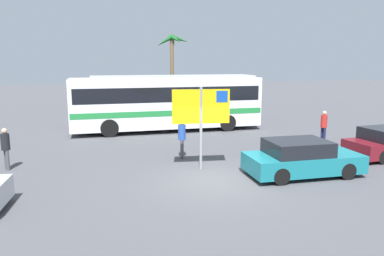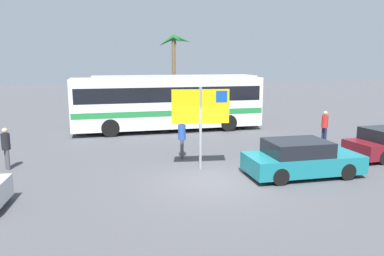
{
  "view_description": "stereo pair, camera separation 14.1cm",
  "coord_description": "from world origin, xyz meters",
  "px_view_note": "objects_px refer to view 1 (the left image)",
  "views": [
    {
      "loc": [
        -4.08,
        -11.86,
        4.13
      ],
      "look_at": [
        -0.06,
        3.36,
        1.3
      ],
      "focal_mm": 34.74,
      "sensor_mm": 36.0,
      "label": 1
    },
    {
      "loc": [
        -3.94,
        -11.9,
        4.13
      ],
      "look_at": [
        -0.06,
        3.36,
        1.3
      ],
      "focal_mm": 34.74,
      "sensor_mm": 36.0,
      "label": 2
    }
  ],
  "objects_px": {
    "ferry_sign": "(202,110)",
    "pedestrian_near_sign": "(6,146)",
    "pedestrian_crossing_lot": "(182,136)",
    "car_teal": "(301,158)",
    "pedestrian_by_bus": "(324,124)",
    "bus_rear_coach": "(174,96)",
    "bus_front_coach": "(167,101)"
  },
  "relations": [
    {
      "from": "ferry_sign",
      "to": "pedestrian_near_sign",
      "type": "height_order",
      "value": "ferry_sign"
    },
    {
      "from": "pedestrian_crossing_lot",
      "to": "pedestrian_near_sign",
      "type": "xyz_separation_m",
      "value": [
        -6.93,
        0.01,
        -0.04
      ]
    },
    {
      "from": "ferry_sign",
      "to": "pedestrian_near_sign",
      "type": "relative_size",
      "value": 1.96
    },
    {
      "from": "ferry_sign",
      "to": "pedestrian_near_sign",
      "type": "distance_m",
      "value": 7.64
    },
    {
      "from": "car_teal",
      "to": "pedestrian_by_bus",
      "type": "bearing_deg",
      "value": 50.04
    },
    {
      "from": "bus_rear_coach",
      "to": "pedestrian_crossing_lot",
      "type": "bearing_deg",
      "value": -100.05
    },
    {
      "from": "ferry_sign",
      "to": "pedestrian_crossing_lot",
      "type": "bearing_deg",
      "value": 108.43
    },
    {
      "from": "bus_front_coach",
      "to": "pedestrian_by_bus",
      "type": "relative_size",
      "value": 6.74
    },
    {
      "from": "bus_front_coach",
      "to": "pedestrian_near_sign",
      "type": "distance_m",
      "value": 10.11
    },
    {
      "from": "bus_rear_coach",
      "to": "car_teal",
      "type": "relative_size",
      "value": 2.67
    },
    {
      "from": "pedestrian_crossing_lot",
      "to": "pedestrian_by_bus",
      "type": "xyz_separation_m",
      "value": [
        7.73,
        1.16,
        -0.02
      ]
    },
    {
      "from": "pedestrian_crossing_lot",
      "to": "pedestrian_near_sign",
      "type": "bearing_deg",
      "value": -161.49
    },
    {
      "from": "ferry_sign",
      "to": "pedestrian_near_sign",
      "type": "bearing_deg",
      "value": 172.74
    },
    {
      "from": "bus_front_coach",
      "to": "bus_rear_coach",
      "type": "height_order",
      "value": "same"
    },
    {
      "from": "ferry_sign",
      "to": "car_teal",
      "type": "relative_size",
      "value": 0.76
    },
    {
      "from": "bus_front_coach",
      "to": "pedestrian_near_sign",
      "type": "xyz_separation_m",
      "value": [
        -7.56,
        -6.66,
        -0.82
      ]
    },
    {
      "from": "car_teal",
      "to": "ferry_sign",
      "type": "bearing_deg",
      "value": 153.7
    },
    {
      "from": "ferry_sign",
      "to": "car_teal",
      "type": "xyz_separation_m",
      "value": [
        3.28,
        -1.7,
        -1.69
      ]
    },
    {
      "from": "bus_front_coach",
      "to": "ferry_sign",
      "type": "height_order",
      "value": "ferry_sign"
    },
    {
      "from": "car_teal",
      "to": "pedestrian_by_bus",
      "type": "height_order",
      "value": "pedestrian_by_bus"
    },
    {
      "from": "pedestrian_by_bus",
      "to": "ferry_sign",
      "type": "bearing_deg",
      "value": -165.9
    },
    {
      "from": "pedestrian_near_sign",
      "to": "bus_rear_coach",
      "type": "bearing_deg",
      "value": -160.22
    },
    {
      "from": "car_teal",
      "to": "pedestrian_by_bus",
      "type": "relative_size",
      "value": 2.53
    },
    {
      "from": "bus_front_coach",
      "to": "car_teal",
      "type": "xyz_separation_m",
      "value": [
        3.02,
        -10.17,
        -1.15
      ]
    },
    {
      "from": "pedestrian_crossing_lot",
      "to": "pedestrian_by_bus",
      "type": "distance_m",
      "value": 7.81
    },
    {
      "from": "bus_front_coach",
      "to": "pedestrian_near_sign",
      "type": "relative_size",
      "value": 6.83
    },
    {
      "from": "bus_front_coach",
      "to": "pedestrian_by_bus",
      "type": "xyz_separation_m",
      "value": [
        7.09,
        -5.51,
        -0.81
      ]
    },
    {
      "from": "bus_front_coach",
      "to": "ferry_sign",
      "type": "relative_size",
      "value": 3.49
    },
    {
      "from": "car_teal",
      "to": "pedestrian_near_sign",
      "type": "height_order",
      "value": "pedestrian_near_sign"
    },
    {
      "from": "ferry_sign",
      "to": "pedestrian_crossing_lot",
      "type": "xyz_separation_m",
      "value": [
        -0.38,
        1.8,
        -1.33
      ]
    },
    {
      "from": "bus_rear_coach",
      "to": "bus_front_coach",
      "type": "bearing_deg",
      "value": -108.55
    },
    {
      "from": "ferry_sign",
      "to": "pedestrian_crossing_lot",
      "type": "distance_m",
      "value": 2.27
    }
  ]
}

